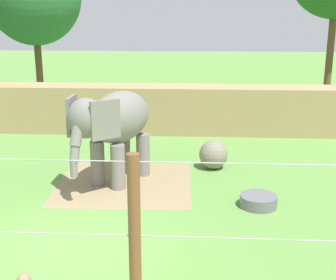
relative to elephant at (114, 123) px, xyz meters
name	(u,v)px	position (x,y,z in m)	size (l,w,h in m)	color
ground_plane	(69,249)	(-0.39, -4.55, -2.07)	(120.00, 120.00, 0.00)	#609342
dirt_patch	(125,183)	(0.30, -0.04, -2.07)	(4.46, 4.32, 0.01)	#937F5B
embankment_wall	(132,109)	(-0.39, 6.97, -0.96)	(36.00, 1.80, 2.21)	tan
elephant	(114,123)	(0.00, 0.00, 0.00)	(2.78, 3.89, 3.12)	gray
enrichment_ball	(213,155)	(3.34, 1.65, -1.54)	(1.06, 1.06, 1.06)	gray
cable_fence	(22,244)	(-0.32, -7.44, -0.38)	(12.78, 0.21, 3.36)	brown
water_tub	(258,201)	(4.55, -1.73, -1.89)	(1.10, 1.10, 0.35)	slate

